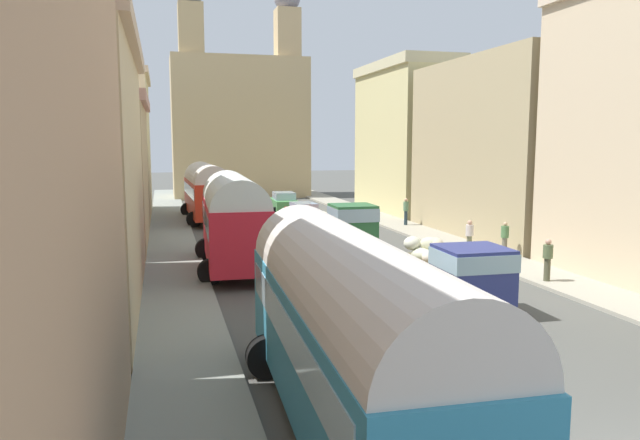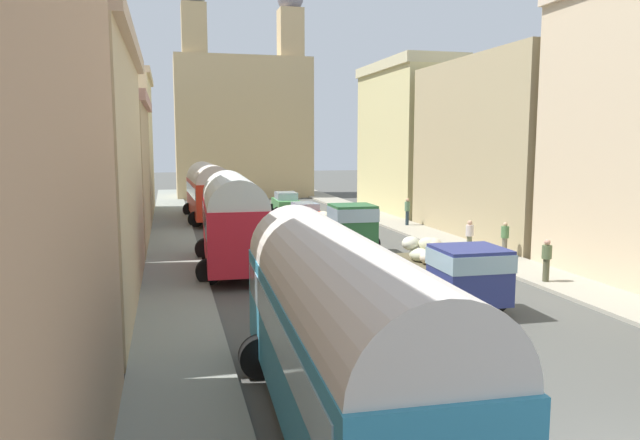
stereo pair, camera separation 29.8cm
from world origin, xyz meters
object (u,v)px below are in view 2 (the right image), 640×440
cargo_truck_0 (450,270)px  car_0 (305,214)px  car_1 (286,202)px  pedestrian_0 (505,238)px  parked_bus_2 (208,189)px  pedestrian_3 (470,236)px  pedestrian_2 (407,210)px  parked_bus_0 (338,324)px  pedestrian_1 (547,259)px  car_3 (239,202)px  cargo_truck_1 (345,225)px  car_2 (321,264)px  parked_bus_1 (233,217)px

cargo_truck_0 → car_0: bearing=91.3°
car_1 → pedestrian_0: size_ratio=2.29×
parked_bus_2 → pedestrian_3: bearing=-55.2°
parked_bus_2 → pedestrian_2: bearing=-27.9°
parked_bus_0 → pedestrian_1: bearing=40.7°
car_3 → cargo_truck_1: bearing=-79.0°
cargo_truck_0 → car_2: 5.27m
car_2 → pedestrian_2: bearing=55.9°
parked_bus_0 → car_1: (5.87, 35.22, -1.33)m
parked_bus_2 → car_2: (2.95, -20.10, -1.42)m
parked_bus_1 → pedestrian_2: parked_bus_1 is taller
car_3 → pedestrian_0: bearing=-65.8°
cargo_truck_0 → pedestrian_1: bearing=17.4°
parked_bus_1 → car_3: bearing=82.8°
parked_bus_0 → parked_bus_2: size_ratio=1.04×
parked_bus_2 → pedestrian_2: (12.18, -6.45, -1.11)m
parked_bus_2 → pedestrian_1: 25.19m
car_2 → pedestrian_3: size_ratio=2.50×
parked_bus_1 → pedestrian_2: (12.26, 10.30, -1.19)m
cargo_truck_0 → car_0: cargo_truck_0 is taller
parked_bus_1 → cargo_truck_1: (6.08, 3.62, -1.01)m
parked_bus_0 → pedestrian_1: parked_bus_0 is taller
car_3 → pedestrian_1: size_ratio=2.16×
car_3 → pedestrian_2: pedestrian_2 is taller
parked_bus_0 → pedestrian_0: 18.91m
parked_bus_1 → cargo_truck_0: 9.83m
parked_bus_0 → cargo_truck_0: (6.21, 7.96, -0.96)m
car_3 → pedestrian_0: (9.88, -21.99, 0.22)m
car_3 → cargo_truck_0: bearing=-82.2°
parked_bus_1 → cargo_truck_1: bearing=30.8°
cargo_truck_0 → pedestrian_3: (4.87, 7.71, -0.19)m
parked_bus_2 → car_0: (6.01, -3.91, -1.44)m
cargo_truck_0 → car_2: bearing=132.1°
car_0 → car_3: bearing=112.2°
pedestrian_0 → pedestrian_2: (-0.29, 11.11, 0.08)m
parked_bus_1 → car_1: size_ratio=2.03×
cargo_truck_0 → car_3: 28.70m
parked_bus_1 → car_0: size_ratio=1.90×
parked_bus_2 → pedestrian_0: (12.48, -17.56, -1.20)m
parked_bus_1 → car_2: bearing=-48.0°
pedestrian_0 → pedestrian_2: pedestrian_2 is taller
parked_bus_2 → parked_bus_0: bearing=-89.5°
parked_bus_0 → parked_bus_2: 31.96m
parked_bus_0 → parked_bus_1: 15.21m
parked_bus_0 → car_2: (2.69, 11.86, -1.36)m
pedestrian_1 → pedestrian_2: 16.07m
parked_bus_0 → car_2: bearing=77.2°
parked_bus_2 → cargo_truck_1: size_ratio=1.39×
parked_bus_0 → car_0: bearing=78.4°
cargo_truck_1 → pedestrian_1: size_ratio=3.82×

